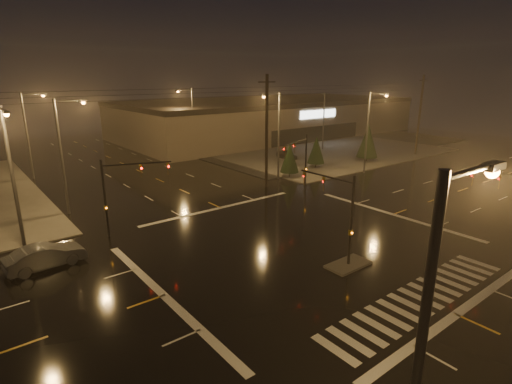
{
  "coord_description": "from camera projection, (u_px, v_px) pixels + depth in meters",
  "views": [
    {
      "loc": [
        -19.16,
        -18.72,
        11.76
      ],
      "look_at": [
        -0.53,
        4.98,
        3.0
      ],
      "focal_mm": 28.0,
      "sensor_mm": 36.0,
      "label": 1
    }
  ],
  "objects": [
    {
      "name": "ground",
      "position": [
        304.0,
        246.0,
        28.78
      ],
      "size": [
        140.0,
        140.0,
        0.0
      ],
      "primitive_type": "plane",
      "color": "black",
      "rests_on": "ground"
    },
    {
      "name": "sidewalk_ne",
      "position": [
        305.0,
        146.0,
        69.22
      ],
      "size": [
        36.0,
        36.0,
        0.12
      ],
      "primitive_type": "cube",
      "color": "#46443E",
      "rests_on": "ground"
    },
    {
      "name": "median_island",
      "position": [
        348.0,
        265.0,
        25.74
      ],
      "size": [
        3.0,
        1.6,
        0.15
      ],
      "primitive_type": "cube",
      "color": "#46443E",
      "rests_on": "ground"
    },
    {
      "name": "crosswalk",
      "position": [
        420.0,
        298.0,
        21.99
      ],
      "size": [
        15.0,
        2.6,
        0.01
      ],
      "primitive_type": "cube",
      "color": "beige",
      "rests_on": "ground"
    },
    {
      "name": "stop_bar_near",
      "position": [
        456.0,
        314.0,
        20.48
      ],
      "size": [
        16.0,
        0.5,
        0.01
      ],
      "primitive_type": "cube",
      "color": "beige",
      "rests_on": "ground"
    },
    {
      "name": "stop_bar_far",
      "position": [
        221.0,
        208.0,
        37.09
      ],
      "size": [
        16.0,
        0.5,
        0.01
      ],
      "primitive_type": "cube",
      "color": "beige",
      "rests_on": "ground"
    },
    {
      "name": "parking_lot",
      "position": [
        333.0,
        145.0,
        70.68
      ],
      "size": [
        50.0,
        24.0,
        0.08
      ],
      "primitive_type": "cube",
      "color": "black",
      "rests_on": "ground"
    },
    {
      "name": "retail_building",
      "position": [
        268.0,
        116.0,
        83.2
      ],
      "size": [
        60.2,
        28.3,
        7.2
      ],
      "color": "#695A4B",
      "rests_on": "ground"
    },
    {
      "name": "signal_mast_median",
      "position": [
        340.0,
        207.0,
        25.42
      ],
      "size": [
        0.25,
        4.59,
        6.0
      ],
      "color": "black",
      "rests_on": "ground"
    },
    {
      "name": "signal_mast_ne",
      "position": [
        302.0,
        157.0,
        41.02
      ],
      "size": [
        4.84,
        1.86,
        6.0
      ],
      "color": "black",
      "rests_on": "ground"
    },
    {
      "name": "signal_mast_nw",
      "position": [
        119.0,
        187.0,
        29.74
      ],
      "size": [
        4.84,
        1.86,
        6.0
      ],
      "color": "black",
      "rests_on": "ground"
    },
    {
      "name": "streetlight_0",
      "position": [
        428.0,
        345.0,
        9.2
      ],
      "size": [
        2.77,
        0.32,
        10.0
      ],
      "color": "#38383A",
      "rests_on": "ground"
    },
    {
      "name": "streetlight_1",
      "position": [
        64.0,
        149.0,
        34.12
      ],
      "size": [
        2.77,
        0.32,
        10.0
      ],
      "color": "#38383A",
      "rests_on": "ground"
    },
    {
      "name": "streetlight_2",
      "position": [
        29.0,
        130.0,
        46.2
      ],
      "size": [
        2.77,
        0.32,
        10.0
      ],
      "color": "#38383A",
      "rests_on": "ground"
    },
    {
      "name": "streetlight_3",
      "position": [
        277.0,
        130.0,
        45.88
      ],
      "size": [
        2.77,
        0.32,
        10.0
      ],
      "color": "#38383A",
      "rests_on": "ground"
    },
    {
      "name": "streetlight_4",
      "position": [
        191.0,
        117.0,
        60.98
      ],
      "size": [
        2.77,
        0.32,
        10.0
      ],
      "color": "#38383A",
      "rests_on": "ground"
    },
    {
      "name": "streetlight_5",
      "position": [
        12.0,
        171.0,
        26.12
      ],
      "size": [
        0.32,
        2.77,
        10.0
      ],
      "color": "#38383A",
      "rests_on": "ground"
    },
    {
      "name": "streetlight_6",
      "position": [
        370.0,
        127.0,
        48.66
      ],
      "size": [
        0.32,
        2.77,
        10.0
      ],
      "color": "#38383A",
      "rests_on": "ground"
    },
    {
      "name": "utility_pole_1",
      "position": [
        267.0,
        131.0,
        42.39
      ],
      "size": [
        2.2,
        0.32,
        12.0
      ],
      "color": "black",
      "rests_on": "ground"
    },
    {
      "name": "utility_pole_2",
      "position": [
        420.0,
        115.0,
        60.19
      ],
      "size": [
        2.2,
        0.32,
        12.0
      ],
      "color": "black",
      "rests_on": "ground"
    },
    {
      "name": "conifer_0",
      "position": [
        290.0,
        158.0,
        47.5
      ],
      "size": [
        2.25,
        2.25,
        4.21
      ],
      "color": "black",
      "rests_on": "ground"
    },
    {
      "name": "conifer_1",
      "position": [
        316.0,
        150.0,
        52.41
      ],
      "size": [
        2.28,
        2.28,
        4.26
      ],
      "color": "black",
      "rests_on": "ground"
    },
    {
      "name": "conifer_2",
      "position": [
        368.0,
        141.0,
        56.2
      ],
      "size": [
        2.96,
        2.96,
        5.32
      ],
      "color": "black",
      "rests_on": "ground"
    },
    {
      "name": "car_parked",
      "position": [
        287.0,
        155.0,
        58.77
      ],
      "size": [
        1.94,
        3.92,
        1.29
      ],
      "primitive_type": "imported",
      "rotation": [
        0.0,
        0.0,
        -0.12
      ],
      "color": "black",
      "rests_on": "ground"
    },
    {
      "name": "car_crossing",
      "position": [
        45.0,
        256.0,
        25.3
      ],
      "size": [
        4.83,
        2.03,
        1.55
      ],
      "primitive_type": "imported",
      "rotation": [
        0.0,
        0.0,
        1.65
      ],
      "color": "#4F5356",
      "rests_on": "ground"
    }
  ]
}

